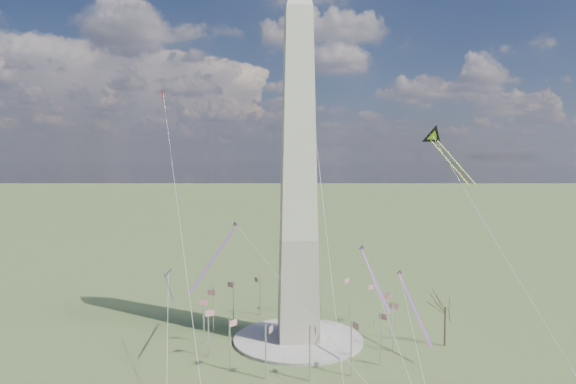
{
  "coord_description": "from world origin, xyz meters",
  "views": [
    {
      "loc": [
        -14.21,
        -139.11,
        51.1
      ],
      "look_at": [
        -2.85,
        0.0,
        41.58
      ],
      "focal_mm": 32.0,
      "sensor_mm": 36.0,
      "label": 1
    }
  ],
  "objects": [
    {
      "name": "flagpole_ring",
      "position": [
        -0.0,
        -0.0,
        7.27
      ],
      "size": [
        54.4,
        54.4,
        13.0
      ],
      "color": "white",
      "rests_on": "ground"
    },
    {
      "name": "kite_streamer_left",
      "position": [
        17.59,
        -11.44,
        22.03
      ],
      "size": [
        3.79,
        19.24,
        13.24
      ],
      "rotation": [
        0.0,
        0.0,
        3.28
      ],
      "color": "#E72443",
      "rests_on": "ground"
    },
    {
      "name": "kite_diamond_purple",
      "position": [
        -34.93,
        -2.83,
        19.57
      ],
      "size": [
        2.3,
        3.13,
        9.17
      ],
      "rotation": [
        0.0,
        0.0,
        2.36
      ],
      "color": "navy",
      "rests_on": "ground"
    },
    {
      "name": "kite_delta_black",
      "position": [
        40.29,
        5.72,
        56.29
      ],
      "size": [
        9.62,
        20.38,
        16.59
      ],
      "rotation": [
        0.0,
        0.0,
        3.39
      ],
      "color": "black",
      "rests_on": "ground"
    },
    {
      "name": "kite_small_white",
      "position": [
        8.53,
        48.09,
        81.36
      ],
      "size": [
        1.0,
        1.68,
        3.96
      ],
      "rotation": [
        0.0,
        0.0,
        2.81
      ],
      "color": "white",
      "rests_on": "ground"
    },
    {
      "name": "kite_streamer_mid",
      "position": [
        -20.89,
        -6.48,
        27.78
      ],
      "size": [
        11.85,
        19.4,
        14.84
      ],
      "rotation": [
        0.0,
        0.0,
        2.62
      ],
      "color": "#E72443",
      "rests_on": "ground"
    },
    {
      "name": "tree_near",
      "position": [
        39.2,
        -7.17,
        11.43
      ],
      "size": [
        9.16,
        9.16,
        16.03
      ],
      "color": "#4E402F",
      "rests_on": "ground"
    },
    {
      "name": "kite_streamer_right",
      "position": [
        29.48,
        -6.52,
        13.5
      ],
      "size": [
        3.23,
        21.61,
        14.84
      ],
      "rotation": [
        0.0,
        0.0,
        3.23
      ],
      "color": "#E72443",
      "rests_on": "ground"
    },
    {
      "name": "washington_monument",
      "position": [
        0.0,
        0.0,
        47.95
      ],
      "size": [
        15.56,
        15.56,
        100.0
      ],
      "color": "beige",
      "rests_on": "plaza"
    },
    {
      "name": "ground",
      "position": [
        0.0,
        0.0,
        0.0
      ],
      "size": [
        2000.0,
        2000.0,
        0.0
      ],
      "primitive_type": "plane",
      "color": "#526432",
      "rests_on": "ground"
    },
    {
      "name": "plaza",
      "position": [
        0.0,
        0.0,
        0.4
      ],
      "size": [
        36.0,
        36.0,
        0.8
      ],
      "primitive_type": "cylinder",
      "color": "#B9B0A9",
      "rests_on": "ground"
    },
    {
      "name": "kite_small_red",
      "position": [
        -42.48,
        40.82,
        73.02
      ],
      "size": [
        1.54,
        1.49,
        4.37
      ],
      "rotation": [
        0.0,
        0.0,
        3.1
      ],
      "color": "red",
      "rests_on": "ground"
    }
  ]
}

